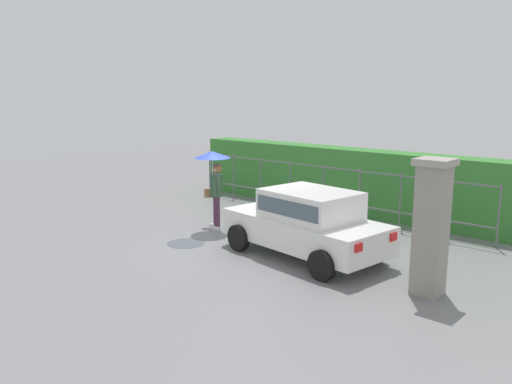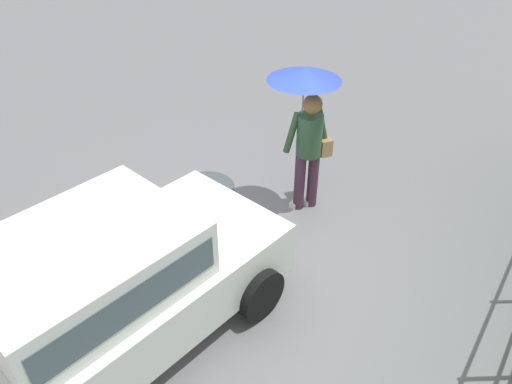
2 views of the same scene
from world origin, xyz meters
name	(u,v)px [view 2 (image 2 of 2)]	position (x,y,z in m)	size (l,w,h in m)	color
ground_plane	(252,258)	(0.00, 0.00, 0.00)	(40.00, 40.00, 0.00)	slate
car	(102,288)	(1.87, -0.39, 0.80)	(3.88, 2.20, 1.48)	white
pedestrian	(307,111)	(-1.35, -0.11, 1.48)	(0.94, 0.94, 2.05)	#47283D
puddle_near	(205,187)	(-0.85, -1.52, 0.00)	(0.91, 0.91, 0.00)	#4C545B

